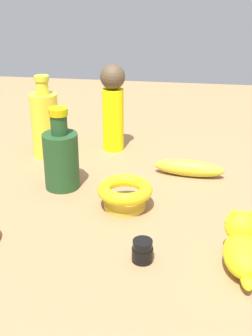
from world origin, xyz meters
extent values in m
plane|color=#936D47|center=(0.00, 0.00, 0.00)|extent=(2.00, 2.00, 0.00)
ellipsoid|color=gold|center=(0.10, -0.14, 0.02)|extent=(0.06, 0.17, 0.04)
cylinder|color=black|center=(-0.25, -0.07, 0.01)|extent=(0.04, 0.04, 0.02)
cylinder|color=yellow|center=(-0.25, -0.07, 0.02)|extent=(0.03, 0.03, 0.00)
cylinder|color=black|center=(-0.25, -0.07, 0.03)|extent=(0.03, 0.03, 0.02)
cylinder|color=yellow|center=(0.17, 0.24, 0.08)|extent=(0.07, 0.07, 0.16)
cylinder|color=yellow|center=(0.17, 0.24, 0.18)|extent=(0.03, 0.03, 0.03)
cylinder|color=gold|center=(0.17, 0.24, 0.21)|extent=(0.04, 0.04, 0.01)
cylinder|color=#1F4521|center=(0.00, 0.15, 0.06)|extent=(0.08, 0.08, 0.13)
cylinder|color=#1F4521|center=(0.00, 0.15, 0.15)|extent=(0.04, 0.04, 0.04)
cylinder|color=#BCA609|center=(0.00, 0.15, 0.18)|extent=(0.04, 0.04, 0.02)
cylinder|color=#F4EC0A|center=(0.24, 0.07, 0.08)|extent=(0.08, 0.08, 0.17)
sphere|color=brown|center=(0.24, 0.07, 0.20)|extent=(0.06, 0.06, 0.06)
cylinder|color=gold|center=(-0.07, -0.01, 0.01)|extent=(0.09, 0.09, 0.01)
torus|color=gold|center=(-0.07, -0.01, 0.04)|extent=(0.11, 0.11, 0.03)
ellipsoid|color=yellow|center=(-0.25, -0.23, 0.03)|extent=(0.11, 0.07, 0.06)
sphere|color=yellow|center=(-0.21, -0.23, 0.05)|extent=(0.06, 0.06, 0.06)
cone|color=yellow|center=(-0.21, -0.21, 0.08)|extent=(0.02, 0.02, 0.02)
cone|color=yellow|center=(-0.20, -0.24, 0.08)|extent=(0.02, 0.02, 0.02)
ellipsoid|color=yellow|center=(-0.30, -0.23, 0.02)|extent=(0.05, 0.02, 0.02)
camera|label=1|loc=(-0.89, -0.13, 0.47)|focal=48.42mm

